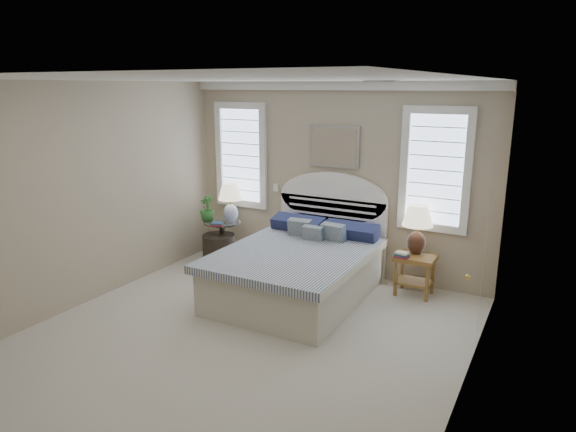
{
  "coord_description": "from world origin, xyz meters",
  "views": [
    {
      "loc": [
        2.83,
        -4.1,
        2.64
      ],
      "look_at": [
        0.07,
        1.0,
        1.16
      ],
      "focal_mm": 32.0,
      "sensor_mm": 36.0,
      "label": 1
    }
  ],
  "objects_px": {
    "lamp_left": "(230,198)",
    "lamp_right": "(417,224)",
    "bed": "(300,266)",
    "floor_pot": "(219,249)",
    "nightstand_right": "(415,267)",
    "side_table_left": "(222,237)"
  },
  "relations": [
    {
      "from": "bed",
      "to": "nightstand_right",
      "type": "relative_size",
      "value": 4.29
    },
    {
      "from": "nightstand_right",
      "to": "lamp_left",
      "type": "relative_size",
      "value": 0.89
    },
    {
      "from": "side_table_left",
      "to": "floor_pot",
      "type": "relative_size",
      "value": 1.28
    },
    {
      "from": "bed",
      "to": "lamp_left",
      "type": "bearing_deg",
      "value": 156.46
    },
    {
      "from": "side_table_left",
      "to": "lamp_left",
      "type": "height_order",
      "value": "lamp_left"
    },
    {
      "from": "bed",
      "to": "lamp_right",
      "type": "relative_size",
      "value": 3.53
    },
    {
      "from": "bed",
      "to": "floor_pot",
      "type": "xyz_separation_m",
      "value": [
        -1.64,
        0.48,
        -0.16
      ]
    },
    {
      "from": "lamp_right",
      "to": "floor_pot",
      "type": "bearing_deg",
      "value": -173.84
    },
    {
      "from": "bed",
      "to": "floor_pot",
      "type": "distance_m",
      "value": 1.72
    },
    {
      "from": "nightstand_right",
      "to": "lamp_right",
      "type": "xyz_separation_m",
      "value": [
        -0.03,
        0.11,
        0.54
      ]
    },
    {
      "from": "bed",
      "to": "side_table_left",
      "type": "height_order",
      "value": "bed"
    },
    {
      "from": "lamp_left",
      "to": "lamp_right",
      "type": "xyz_separation_m",
      "value": [
        2.81,
        0.13,
        -0.07
      ]
    },
    {
      "from": "bed",
      "to": "lamp_left",
      "type": "relative_size",
      "value": 3.82
    },
    {
      "from": "bed",
      "to": "lamp_right",
      "type": "xyz_separation_m",
      "value": [
        1.27,
        0.8,
        0.54
      ]
    },
    {
      "from": "bed",
      "to": "floor_pot",
      "type": "bearing_deg",
      "value": 163.57
    },
    {
      "from": "lamp_left",
      "to": "nightstand_right",
      "type": "bearing_deg",
      "value": 0.45
    },
    {
      "from": "bed",
      "to": "lamp_left",
      "type": "distance_m",
      "value": 1.78
    },
    {
      "from": "floor_pot",
      "to": "lamp_right",
      "type": "distance_m",
      "value": 3.01
    },
    {
      "from": "nightstand_right",
      "to": "floor_pot",
      "type": "height_order",
      "value": "nightstand_right"
    },
    {
      "from": "lamp_left",
      "to": "bed",
      "type": "bearing_deg",
      "value": -23.54
    },
    {
      "from": "side_table_left",
      "to": "nightstand_right",
      "type": "relative_size",
      "value": 1.19
    },
    {
      "from": "side_table_left",
      "to": "nightstand_right",
      "type": "bearing_deg",
      "value": 1.94
    }
  ]
}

